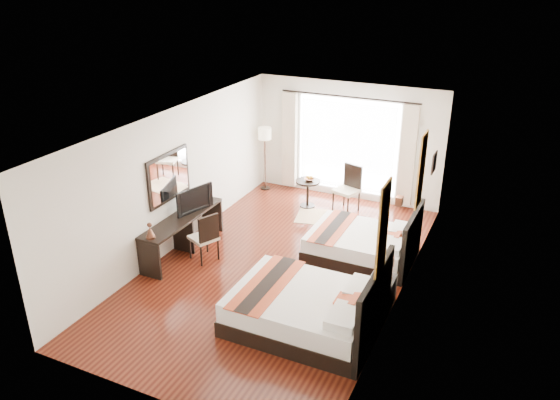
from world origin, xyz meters
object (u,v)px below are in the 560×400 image
at_px(console_desk, 183,234).
at_px(desk_chair, 205,245).
at_px(bed_far, 364,244).
at_px(table_lamp, 388,262).
at_px(floor_lamp, 265,138).
at_px(television, 192,198).
at_px(vase, 378,279).
at_px(fruit_bowl, 309,180).
at_px(nightstand, 381,291).
at_px(bed_near, 309,309).
at_px(window_chair, 347,197).
at_px(side_table, 308,194).

xyz_separation_m(console_desk, desk_chair, (0.55, -0.10, -0.08)).
relative_size(bed_far, table_lamp, 5.85).
distance_m(table_lamp, floor_lamp, 5.43).
distance_m(console_desk, television, 0.72).
xyz_separation_m(vase, fruit_bowl, (-2.57, 3.32, 0.11)).
relative_size(desk_chair, floor_lamp, 0.62).
bearing_deg(nightstand, table_lamp, 75.32).
relative_size(bed_far, floor_lamp, 1.25).
height_order(television, floor_lamp, floor_lamp).
bearing_deg(vase, bed_near, -131.57).
bearing_deg(television, desk_chair, -113.04).
xyz_separation_m(console_desk, fruit_bowl, (1.42, 3.03, 0.30)).
bearing_deg(vase, window_chair, 115.94).
xyz_separation_m(vase, television, (-3.97, 0.64, 0.43)).
xyz_separation_m(floor_lamp, fruit_bowl, (1.41, -0.56, -0.67)).
xyz_separation_m(bed_far, vase, (0.69, -1.57, 0.28)).
height_order(nightstand, vase, vase).
xyz_separation_m(bed_far, nightstand, (0.72, -1.40, -0.05)).
distance_m(bed_far, fruit_bowl, 2.60).
relative_size(nightstand, window_chair, 0.47).
bearing_deg(console_desk, nightstand, -1.71).
xyz_separation_m(table_lamp, floor_lamp, (-4.05, 3.57, 0.62)).
bearing_deg(window_chair, bed_near, 29.00).
distance_m(bed_far, window_chair, 2.18).
bearing_deg(console_desk, bed_far, 21.18).
height_order(desk_chair, floor_lamp, floor_lamp).
relative_size(nightstand, floor_lamp, 0.32).
bearing_deg(bed_near, television, 153.45).
distance_m(table_lamp, desk_chair, 3.54).
bearing_deg(nightstand, bed_near, -127.86).
bearing_deg(vase, nightstand, 80.03).
distance_m(side_table, fruit_bowl, 0.36).
distance_m(vase, console_desk, 4.00).
bearing_deg(bed_far, window_chair, 117.65).
xyz_separation_m(console_desk, window_chair, (2.29, 3.21, -0.05)).
distance_m(nightstand, side_table, 4.11).
bearing_deg(bed_near, vase, 48.43).
bearing_deg(window_chair, bed_far, 45.43).
height_order(vase, desk_chair, desk_chair).
bearing_deg(television, table_lamp, -77.24).
xyz_separation_m(bed_far, desk_chair, (-2.75, -1.38, 0.01)).
xyz_separation_m(bed_near, window_chair, (-0.88, 4.43, -0.00)).
xyz_separation_m(bed_far, console_desk, (-3.30, -1.28, 0.09)).
distance_m(console_desk, window_chair, 3.94).
relative_size(table_lamp, television, 0.39).
height_order(fruit_bowl, window_chair, window_chair).
relative_size(bed_near, desk_chair, 2.29).
relative_size(bed_near, console_desk, 1.03).
bearing_deg(fruit_bowl, television, -117.55).
height_order(television, desk_chair, television).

